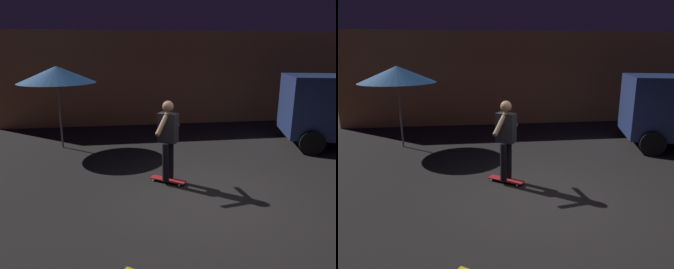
{
  "view_description": "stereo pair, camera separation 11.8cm",
  "coord_description": "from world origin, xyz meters",
  "views": [
    {
      "loc": [
        -1.58,
        -5.24,
        2.69
      ],
      "look_at": [
        -0.68,
        0.84,
        1.05
      ],
      "focal_mm": 33.5,
      "sensor_mm": 36.0,
      "label": 1
    },
    {
      "loc": [
        -1.46,
        -5.26,
        2.69
      ],
      "look_at": [
        -0.68,
        0.84,
        1.05
      ],
      "focal_mm": 33.5,
      "sensor_mm": 36.0,
      "label": 2
    }
  ],
  "objects": [
    {
      "name": "skater",
      "position": [
        -0.68,
        0.84,
        1.04
      ],
      "size": [
        0.64,
        0.86,
        1.67
      ],
      "color": "black",
      "rests_on": "skateboard_ridden"
    },
    {
      "name": "patio_umbrella",
      "position": [
        -3.32,
        3.76,
        2.07
      ],
      "size": [
        2.1,
        2.1,
        2.3
      ],
      "color": "slate",
      "rests_on": "ground_plane"
    },
    {
      "name": "low_building",
      "position": [
        0.82,
        8.1,
        1.7
      ],
      "size": [
        13.56,
        3.63,
        3.39
      ],
      "color": "#C67A47",
      "rests_on": "ground_plane"
    },
    {
      "name": "ground_plane",
      "position": [
        0.0,
        0.0,
        0.0
      ],
      "size": [
        28.0,
        28.0,
        0.0
      ],
      "primitive_type": "plane",
      "color": "black"
    },
    {
      "name": "skateboard_ridden",
      "position": [
        -0.68,
        0.84,
        0.06
      ],
      "size": [
        0.75,
        0.61,
        0.07
      ],
      "color": "#AD1E23",
      "rests_on": "ground_plane"
    }
  ]
}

